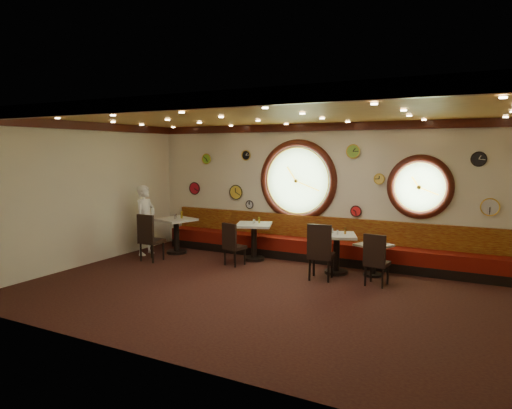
# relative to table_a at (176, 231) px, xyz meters

# --- Properties ---
(floor) EXTENTS (9.00, 6.00, 0.00)m
(floor) POSITION_rel_table_a_xyz_m (3.40, -1.86, -0.56)
(floor) COLOR black
(floor) RESTS_ON ground
(ceiling) EXTENTS (9.00, 6.00, 0.02)m
(ceiling) POSITION_rel_table_a_xyz_m (3.40, -1.86, 2.64)
(ceiling) COLOR #C38737
(ceiling) RESTS_ON wall_back
(wall_back) EXTENTS (9.00, 0.02, 3.20)m
(wall_back) POSITION_rel_table_a_xyz_m (3.40, 1.14, 1.04)
(wall_back) COLOR beige
(wall_back) RESTS_ON floor
(wall_front) EXTENTS (9.00, 0.02, 3.20)m
(wall_front) POSITION_rel_table_a_xyz_m (3.40, -4.86, 1.04)
(wall_front) COLOR beige
(wall_front) RESTS_ON floor
(wall_left) EXTENTS (0.02, 6.00, 3.20)m
(wall_left) POSITION_rel_table_a_xyz_m (-1.10, -1.86, 1.04)
(wall_left) COLOR beige
(wall_left) RESTS_ON floor
(molding_back) EXTENTS (9.00, 0.10, 0.18)m
(molding_back) POSITION_rel_table_a_xyz_m (3.40, 1.09, 2.55)
(molding_back) COLOR #340F09
(molding_back) RESTS_ON wall_back
(molding_front) EXTENTS (9.00, 0.10, 0.18)m
(molding_front) POSITION_rel_table_a_xyz_m (3.40, -4.81, 2.55)
(molding_front) COLOR #340F09
(molding_front) RESTS_ON wall_back
(molding_left) EXTENTS (0.10, 6.00, 0.18)m
(molding_left) POSITION_rel_table_a_xyz_m (-1.05, -1.86, 2.55)
(molding_left) COLOR #340F09
(molding_left) RESTS_ON wall_back
(banquette_base) EXTENTS (8.00, 0.55, 0.20)m
(banquette_base) POSITION_rel_table_a_xyz_m (3.40, 0.86, -0.46)
(banquette_base) COLOR black
(banquette_base) RESTS_ON floor
(banquette_seat) EXTENTS (8.00, 0.55, 0.30)m
(banquette_seat) POSITION_rel_table_a_xyz_m (3.40, 0.86, -0.21)
(banquette_seat) COLOR #5C0D07
(banquette_seat) RESTS_ON banquette_base
(banquette_back) EXTENTS (8.00, 0.10, 0.55)m
(banquette_back) POSITION_rel_table_a_xyz_m (3.40, 1.08, 0.19)
(banquette_back) COLOR #631307
(banquette_back) RESTS_ON wall_back
(porthole_left_glass) EXTENTS (1.66, 0.02, 1.66)m
(porthole_left_glass) POSITION_rel_table_a_xyz_m (2.80, 1.13, 1.29)
(porthole_left_glass) COLOR #82AA66
(porthole_left_glass) RESTS_ON wall_back
(porthole_left_frame) EXTENTS (1.98, 0.18, 1.98)m
(porthole_left_frame) POSITION_rel_table_a_xyz_m (2.80, 1.12, 1.29)
(porthole_left_frame) COLOR #340F09
(porthole_left_frame) RESTS_ON wall_back
(porthole_left_ring) EXTENTS (1.61, 0.03, 1.61)m
(porthole_left_ring) POSITION_rel_table_a_xyz_m (2.80, 1.09, 1.29)
(porthole_left_ring) COLOR gold
(porthole_left_ring) RESTS_ON wall_back
(porthole_right_glass) EXTENTS (1.10, 0.02, 1.10)m
(porthole_right_glass) POSITION_rel_table_a_xyz_m (5.60, 1.13, 1.24)
(porthole_right_glass) COLOR #82AA66
(porthole_right_glass) RESTS_ON wall_back
(porthole_right_frame) EXTENTS (1.38, 0.18, 1.38)m
(porthole_right_frame) POSITION_rel_table_a_xyz_m (5.60, 1.12, 1.24)
(porthole_right_frame) COLOR #340F09
(porthole_right_frame) RESTS_ON wall_back
(porthole_right_ring) EXTENTS (1.09, 0.03, 1.09)m
(porthole_right_ring) POSITION_rel_table_a_xyz_m (5.60, 1.09, 1.24)
(porthole_right_ring) COLOR gold
(porthole_right_ring) RESTS_ON wall_back
(wall_clock_0) EXTENTS (0.22, 0.03, 0.22)m
(wall_clock_0) POSITION_rel_table_a_xyz_m (4.75, 1.10, 1.39)
(wall_clock_0) COLOR #F1C950
(wall_clock_0) RESTS_ON wall_back
(wall_clock_1) EXTENTS (0.26, 0.03, 0.26)m
(wall_clock_1) POSITION_rel_table_a_xyz_m (0.20, 1.10, 1.79)
(wall_clock_1) COLOR #76B123
(wall_clock_1) RESTS_ON wall_back
(wall_clock_2) EXTENTS (0.30, 0.03, 0.30)m
(wall_clock_2) POSITION_rel_table_a_xyz_m (4.15, 1.10, 1.99)
(wall_clock_2) COLOR #7DB438
(wall_clock_2) RESTS_ON wall_back
(wall_clock_3) EXTENTS (0.34, 0.03, 0.34)m
(wall_clock_3) POSITION_rel_table_a_xyz_m (6.95, 1.10, 0.89)
(wall_clock_3) COLOR silver
(wall_clock_3) RESTS_ON wall_back
(wall_clock_4) EXTENTS (0.36, 0.03, 0.36)m
(wall_clock_4) POSITION_rel_table_a_xyz_m (1.10, 1.10, 0.94)
(wall_clock_4) COLOR gold
(wall_clock_4) RESTS_ON wall_back
(wall_clock_5) EXTENTS (0.24, 0.03, 0.24)m
(wall_clock_5) POSITION_rel_table_a_xyz_m (1.40, 1.10, 1.89)
(wall_clock_5) COLOR black
(wall_clock_5) RESTS_ON wall_back
(wall_clock_6) EXTENTS (0.20, 0.03, 0.20)m
(wall_clock_6) POSITION_rel_table_a_xyz_m (1.50, 1.10, 0.64)
(wall_clock_6) COLOR silver
(wall_clock_6) RESTS_ON wall_back
(wall_clock_7) EXTENTS (0.28, 0.03, 0.28)m
(wall_clock_7) POSITION_rel_table_a_xyz_m (6.70, 1.10, 1.84)
(wall_clock_7) COLOR black
(wall_clock_7) RESTS_ON wall_back
(wall_clock_8) EXTENTS (0.24, 0.03, 0.24)m
(wall_clock_8) POSITION_rel_table_a_xyz_m (4.25, 1.10, 0.64)
(wall_clock_8) COLOR red
(wall_clock_8) RESTS_ON wall_back
(wall_clock_9) EXTENTS (0.32, 0.03, 0.32)m
(wall_clock_9) POSITION_rel_table_a_xyz_m (-0.20, 1.10, 0.99)
(wall_clock_9) COLOR #B41222
(wall_clock_9) RESTS_ON wall_back
(table_a) EXTENTS (0.99, 0.99, 0.88)m
(table_a) POSITION_rel_table_a_xyz_m (0.00, 0.00, 0.00)
(table_a) COLOR black
(table_a) RESTS_ON floor
(table_b) EXTENTS (1.02, 1.02, 0.87)m
(table_b) POSITION_rel_table_a_xyz_m (2.06, 0.27, -0.01)
(table_b) COLOR black
(table_b) RESTS_ON floor
(table_c) EXTENTS (0.99, 0.99, 0.84)m
(table_c) POSITION_rel_table_a_xyz_m (4.15, 0.02, -0.03)
(table_c) COLOR black
(table_c) RESTS_ON floor
(table_d) EXTENTS (0.80, 0.80, 0.67)m
(table_d) POSITION_rel_table_a_xyz_m (4.88, 0.19, -0.14)
(table_d) COLOR black
(table_d) RESTS_ON floor
(chair_a) EXTENTS (0.47, 0.47, 0.69)m
(chair_a) POSITION_rel_table_a_xyz_m (-0.03, -1.00, 0.08)
(chair_a) COLOR black
(chair_a) RESTS_ON floor
(chair_b) EXTENTS (0.48, 0.48, 0.60)m
(chair_b) POSITION_rel_table_a_xyz_m (1.88, -0.44, -0.00)
(chair_b) COLOR black
(chair_b) RESTS_ON floor
(chair_c) EXTENTS (0.54, 0.54, 0.71)m
(chair_c) POSITION_rel_table_a_xyz_m (4.03, -0.64, 0.10)
(chair_c) COLOR black
(chair_c) RESTS_ON floor
(chair_d) EXTENTS (0.45, 0.45, 0.63)m
(chair_d) POSITION_rel_table_a_xyz_m (5.09, -0.52, 0.02)
(chair_d) COLOR black
(chair_d) RESTS_ON floor
(condiment_a_salt) EXTENTS (0.04, 0.04, 0.11)m
(condiment_a_salt) POSITION_rel_table_a_xyz_m (-0.04, 0.04, 0.38)
(condiment_a_salt) COLOR silver
(condiment_a_salt) RESTS_ON table_a
(condiment_b_salt) EXTENTS (0.03, 0.03, 0.09)m
(condiment_b_salt) POSITION_rel_table_a_xyz_m (2.03, 0.37, 0.36)
(condiment_b_salt) COLOR #BABBBF
(condiment_b_salt) RESTS_ON table_b
(condiment_c_salt) EXTENTS (0.04, 0.04, 0.10)m
(condiment_c_salt) POSITION_rel_table_a_xyz_m (4.03, 0.10, 0.34)
(condiment_c_salt) COLOR #B9B9BE
(condiment_c_salt) RESTS_ON table_c
(condiment_d_salt) EXTENTS (0.03, 0.03, 0.09)m
(condiment_d_salt) POSITION_rel_table_a_xyz_m (4.79, 0.21, 0.16)
(condiment_d_salt) COLOR silver
(condiment_d_salt) RESTS_ON table_d
(condiment_a_pepper) EXTENTS (0.04, 0.04, 0.11)m
(condiment_a_pepper) POSITION_rel_table_a_xyz_m (0.03, -0.09, 0.38)
(condiment_a_pepper) COLOR silver
(condiment_a_pepper) RESTS_ON table_a
(condiment_b_pepper) EXTENTS (0.04, 0.04, 0.11)m
(condiment_b_pepper) POSITION_rel_table_a_xyz_m (2.06, 0.26, 0.37)
(condiment_b_pepper) COLOR silver
(condiment_b_pepper) RESTS_ON table_b
(condiment_c_pepper) EXTENTS (0.04, 0.04, 0.10)m
(condiment_c_pepper) POSITION_rel_table_a_xyz_m (4.19, -0.05, 0.34)
(condiment_c_pepper) COLOR silver
(condiment_c_pepper) RESTS_ON table_c
(condiment_d_pepper) EXTENTS (0.04, 0.04, 0.10)m
(condiment_d_pepper) POSITION_rel_table_a_xyz_m (4.86, 0.12, 0.16)
(condiment_d_pepper) COLOR silver
(condiment_d_pepper) RESTS_ON table_d
(condiment_a_bottle) EXTENTS (0.06, 0.06, 0.18)m
(condiment_a_bottle) POSITION_rel_table_a_xyz_m (0.10, 0.10, 0.42)
(condiment_a_bottle) COLOR gold
(condiment_a_bottle) RESTS_ON table_a
(condiment_b_bottle) EXTENTS (0.05, 0.05, 0.15)m
(condiment_b_bottle) POSITION_rel_table_a_xyz_m (2.14, 0.39, 0.39)
(condiment_b_bottle) COLOR yellow
(condiment_b_bottle) RESTS_ON table_b
(condiment_c_bottle) EXTENTS (0.05, 0.05, 0.15)m
(condiment_c_bottle) POSITION_rel_table_a_xyz_m (4.31, 0.10, 0.36)
(condiment_c_bottle) COLOR #C3842D
(condiment_c_bottle) RESTS_ON table_c
(condiment_d_bottle) EXTENTS (0.04, 0.04, 0.14)m
(condiment_d_bottle) POSITION_rel_table_a_xyz_m (4.95, 0.28, 0.18)
(condiment_d_bottle) COLOR gold
(condiment_d_bottle) RESTS_ON table_d
(waiter) EXTENTS (0.43, 0.64, 1.72)m
(waiter) POSITION_rel_table_a_xyz_m (-0.60, -0.44, 0.31)
(waiter) COLOR white
(waiter) RESTS_ON floor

